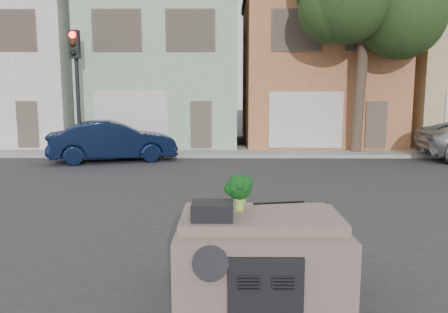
{
  "coord_description": "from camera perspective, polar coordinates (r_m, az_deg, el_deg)",
  "views": [
    {
      "loc": [
        -0.4,
        -8.27,
        2.57
      ],
      "look_at": [
        -0.48,
        0.5,
        1.3
      ],
      "focal_mm": 35.0,
      "sensor_mm": 36.0,
      "label": 1
    }
  ],
  "objects": [
    {
      "name": "navy_sedan",
      "position": [
        17.22,
        -14.2,
        -0.6
      ],
      "size": [
        4.97,
        2.92,
        1.55
      ],
      "primitive_type": "imported",
      "rotation": [
        0.0,
        0.0,
        1.86
      ],
      "color": "black",
      "rests_on": "ground"
    },
    {
      "name": "instrument_hump",
      "position": [
        5.11,
        -1.53,
        -7.1
      ],
      "size": [
        0.48,
        0.38,
        0.2
      ],
      "primitive_type": "cube",
      "color": "black",
      "rests_on": "car_dashboard"
    },
    {
      "name": "townhouse_tan",
      "position": [
        23.23,
        11.62,
        11.05
      ],
      "size": [
        7.2,
        8.2,
        7.55
      ],
      "primitive_type": "cube",
      "color": "#B76F46",
      "rests_on": "ground"
    },
    {
      "name": "townhouse_mint",
      "position": [
        23.01,
        -7.41,
        11.17
      ],
      "size": [
        7.2,
        8.2,
        7.55
      ],
      "primitive_type": "cube",
      "color": "#96BD99",
      "rests_on": "ground"
    },
    {
      "name": "wiper_arm",
      "position": [
        5.87,
        7.19,
        -6.01
      ],
      "size": [
        0.69,
        0.15,
        0.02
      ],
      "primitive_type": "cube",
      "rotation": [
        0.0,
        0.0,
        0.17
      ],
      "color": "black",
      "rests_on": "car_dashboard"
    },
    {
      "name": "ground_plane",
      "position": [
        8.67,
        3.16,
        -9.02
      ],
      "size": [
        120.0,
        120.0,
        0.0
      ],
      "primitive_type": "plane",
      "color": "#303033",
      "rests_on": "ground"
    },
    {
      "name": "townhouse_white",
      "position": [
        25.14,
        -24.88,
        10.24
      ],
      "size": [
        7.2,
        8.2,
        7.55
      ],
      "primitive_type": "cube",
      "color": "silver",
      "rests_on": "ground"
    },
    {
      "name": "sidewalk",
      "position": [
        18.94,
        1.69,
        0.67
      ],
      "size": [
        40.0,
        3.0,
        0.15
      ],
      "primitive_type": "cube",
      "color": "gray",
      "rests_on": "ground"
    },
    {
      "name": "traffic_signal",
      "position": [
        18.79,
        -18.64,
        7.75
      ],
      "size": [
        0.4,
        0.4,
        5.1
      ],
      "primitive_type": "cube",
      "color": "black",
      "rests_on": "ground"
    },
    {
      "name": "tree_near",
      "position": [
        18.94,
        17.51,
        12.96
      ],
      "size": [
        4.4,
        4.0,
        8.5
      ],
      "primitive_type": "cube",
      "color": "#233917",
      "rests_on": "ground"
    },
    {
      "name": "car_dashboard",
      "position": [
        5.66,
        4.65,
        -12.61
      ],
      "size": [
        2.0,
        1.8,
        1.12
      ],
      "primitive_type": "cube",
      "color": "#756057",
      "rests_on": "ground"
    },
    {
      "name": "broccoli",
      "position": [
        5.45,
        2.02,
        -4.71
      ],
      "size": [
        0.45,
        0.45,
        0.46
      ],
      "primitive_type": "cube",
      "rotation": [
        0.0,
        0.0,
        0.21
      ],
      "color": "#0B340E",
      "rests_on": "car_dashboard"
    }
  ]
}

